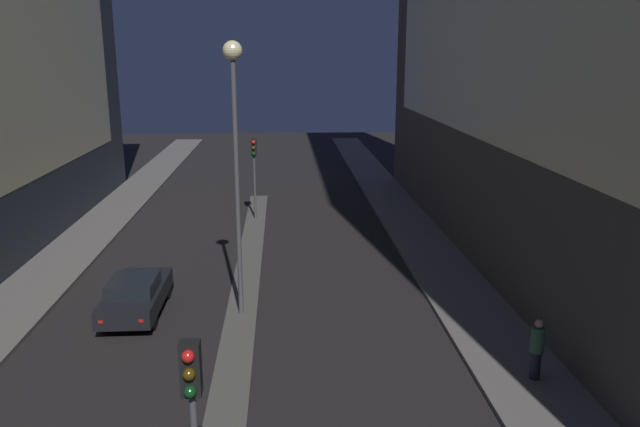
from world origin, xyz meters
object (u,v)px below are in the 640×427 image
(car_left_lane, at_px, (136,295))
(pedestrian_on_right_sidewalk, at_px, (537,348))
(traffic_light_mid, at_px, (254,161))
(street_lamp, at_px, (235,122))
(traffic_light_near, at_px, (193,408))

(car_left_lane, height_order, pedestrian_on_right_sidewalk, pedestrian_on_right_sidewalk)
(traffic_light_mid, xyz_separation_m, street_lamp, (0.00, -12.56, 3.36))
(traffic_light_mid, bearing_deg, street_lamp, -90.00)
(traffic_light_near, height_order, car_left_lane, traffic_light_near)
(street_lamp, relative_size, pedestrian_on_right_sidewalk, 5.23)
(street_lamp, bearing_deg, car_left_lane, 174.07)
(street_lamp, bearing_deg, traffic_light_near, -90.00)
(car_left_lane, distance_m, pedestrian_on_right_sidewalk, 12.99)
(traffic_light_mid, relative_size, pedestrian_on_right_sidewalk, 2.50)
(traffic_light_near, relative_size, street_lamp, 0.48)
(traffic_light_near, xyz_separation_m, car_left_lane, (-3.60, 11.39, -2.55))
(traffic_light_mid, relative_size, car_left_lane, 1.01)
(traffic_light_mid, height_order, pedestrian_on_right_sidewalk, traffic_light_mid)
(traffic_light_near, height_order, pedestrian_on_right_sidewalk, traffic_light_near)
(street_lamp, height_order, car_left_lane, street_lamp)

